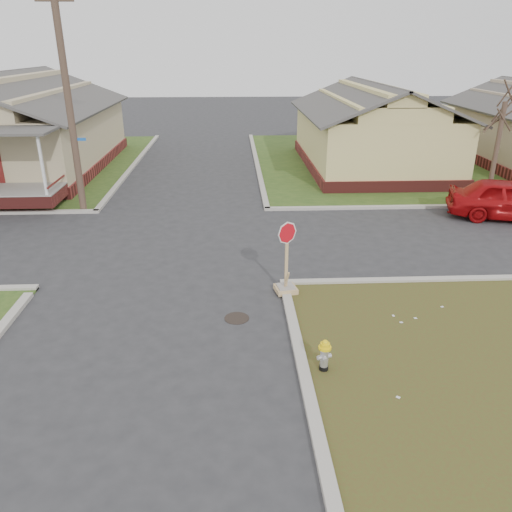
{
  "coord_description": "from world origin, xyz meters",
  "views": [
    {
      "loc": [
        2.17,
        -11.7,
        6.47
      ],
      "look_at": [
        2.77,
        1.0,
        1.1
      ],
      "focal_mm": 35.0,
      "sensor_mm": 36.0,
      "label": 1
    }
  ],
  "objects_px": {
    "stop_sign": "(286,277)",
    "red_sedan": "(511,199)",
    "utility_pole": "(68,96)",
    "fire_hydrant": "(324,353)"
  },
  "relations": [
    {
      "from": "utility_pole",
      "to": "stop_sign",
      "type": "distance_m",
      "value": 11.95
    },
    {
      "from": "stop_sign",
      "to": "fire_hydrant",
      "type": "bearing_deg",
      "value": -94.18
    },
    {
      "from": "utility_pole",
      "to": "stop_sign",
      "type": "bearing_deg",
      "value": -45.84
    },
    {
      "from": "utility_pole",
      "to": "red_sedan",
      "type": "xyz_separation_m",
      "value": [
        17.44,
        -1.88,
        -3.85
      ]
    },
    {
      "from": "red_sedan",
      "to": "utility_pole",
      "type": "bearing_deg",
      "value": 100.02
    },
    {
      "from": "utility_pole",
      "to": "red_sedan",
      "type": "distance_m",
      "value": 17.96
    },
    {
      "from": "red_sedan",
      "to": "stop_sign",
      "type": "bearing_deg",
      "value": 138.73
    },
    {
      "from": "fire_hydrant",
      "to": "stop_sign",
      "type": "distance_m",
      "value": 3.74
    },
    {
      "from": "stop_sign",
      "to": "red_sedan",
      "type": "bearing_deg",
      "value": 21.63
    },
    {
      "from": "stop_sign",
      "to": "utility_pole",
      "type": "bearing_deg",
      "value": 123.24
    }
  ]
}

